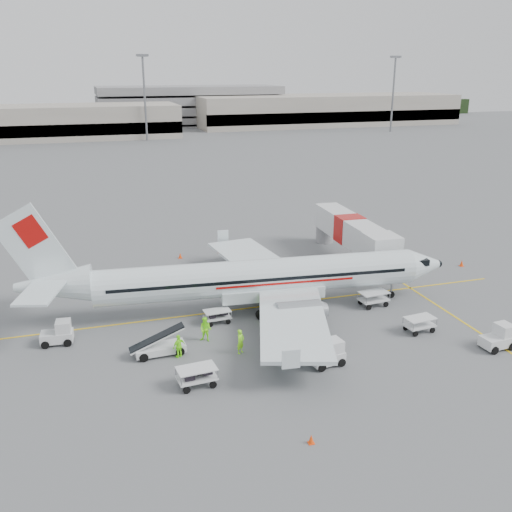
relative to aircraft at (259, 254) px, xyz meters
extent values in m
plane|color=#56595B|center=(0.47, 0.37, -4.77)|extent=(360.00, 360.00, 0.00)
cube|color=yellow|center=(0.47, 0.37, -4.76)|extent=(44.00, 0.20, 0.01)
cube|color=yellow|center=(14.47, -7.63, -4.76)|extent=(0.20, 20.00, 0.01)
cone|color=#FF410A|center=(22.64, 4.10, -4.44)|extent=(0.40, 0.40, 0.65)
cone|color=#FF410A|center=(-3.89, 15.00, -4.46)|extent=(0.37, 0.37, 0.61)
cone|color=#FF410A|center=(-2.74, -17.73, -4.49)|extent=(0.34, 0.34, 0.55)
imported|color=#78E119|center=(-3.56, -6.92, -3.88)|extent=(0.77, 0.73, 1.77)
imported|color=#78E119|center=(-5.47, -4.40, -3.84)|extent=(1.14, 1.09, 1.86)
imported|color=#78E119|center=(-0.35, -2.56, -3.82)|extent=(0.98, 1.36, 1.89)
imported|color=#78E119|center=(-7.74, -6.24, -3.93)|extent=(1.06, 0.81, 1.68)
camera|label=1|loc=(-13.15, -41.26, 14.18)|focal=40.00mm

